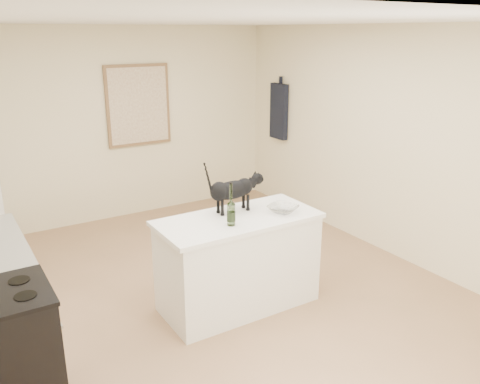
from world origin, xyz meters
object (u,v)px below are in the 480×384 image
object	(u,v)px
black_cat	(232,192)
stove	(9,356)
glass_bowl	(283,209)
wine_bottle	(231,207)

from	to	relation	value
black_cat	stove	bearing A→B (deg)	-163.50
stove	glass_bowl	xyz separation A→B (m)	(2.47, 0.29, 0.48)
stove	glass_bowl	size ratio (longest dim) A/B	3.31
stove	black_cat	size ratio (longest dim) A/B	1.64
stove	wine_bottle	world-z (taller)	wine_bottle
black_cat	wine_bottle	world-z (taller)	black_cat
stove	glass_bowl	world-z (taller)	glass_bowl
stove	black_cat	distance (m)	2.24
wine_bottle	glass_bowl	size ratio (longest dim) A/B	1.27
black_cat	glass_bowl	size ratio (longest dim) A/B	2.01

